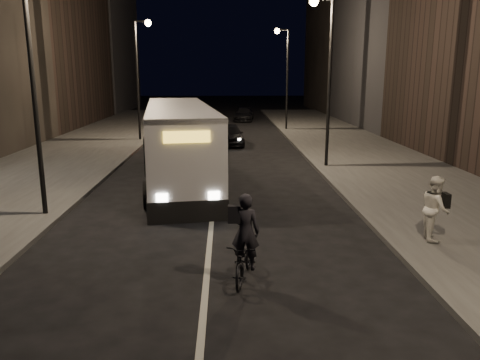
{
  "coord_description": "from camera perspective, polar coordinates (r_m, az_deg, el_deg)",
  "views": [
    {
      "loc": [
        0.48,
        -11.27,
        4.76
      ],
      "look_at": [
        0.92,
        2.94,
        1.5
      ],
      "focal_mm": 35.0,
      "sensor_mm": 36.0,
      "label": 1
    }
  ],
  "objects": [
    {
      "name": "car_near",
      "position": [
        31.7,
        -1.19,
        5.57
      ],
      "size": [
        1.93,
        4.24,
        1.41
      ],
      "primitive_type": "imported",
      "rotation": [
        0.0,
        0.0,
        0.07
      ],
      "color": "black",
      "rests_on": "ground"
    },
    {
      "name": "car_far",
      "position": [
        47.96,
        0.52,
        8.0
      ],
      "size": [
        2.23,
        4.61,
        1.29
      ],
      "primitive_type": "imported",
      "rotation": [
        0.0,
        0.0,
        -0.09
      ],
      "color": "black",
      "rests_on": "ground"
    },
    {
      "name": "pedestrian_woman",
      "position": [
        14.18,
        22.7,
        -3.18
      ],
      "size": [
        0.85,
        1.0,
        1.83
      ],
      "primitive_type": "imported",
      "rotation": [
        0.0,
        0.0,
        1.38
      ],
      "color": "silver",
      "rests_on": "sidewalk_right"
    },
    {
      "name": "streetlight_right_mid",
      "position": [
        23.78,
        10.32,
        14.17
      ],
      "size": [
        1.2,
        0.44,
        8.12
      ],
      "color": "black",
      "rests_on": "sidewalk_right"
    },
    {
      "name": "streetlight_left_near",
      "position": [
        16.35,
        -23.33,
        14.01
      ],
      "size": [
        1.2,
        0.44,
        8.12
      ],
      "color": "black",
      "rests_on": "sidewalk_left"
    },
    {
      "name": "streetlight_left_far",
      "position": [
        33.78,
        -12.03,
        13.67
      ],
      "size": [
        1.2,
        0.44,
        8.12
      ],
      "color": "black",
      "rests_on": "sidewalk_left"
    },
    {
      "name": "cyclist_on_bicycle",
      "position": [
        10.95,
        0.6,
        -8.74
      ],
      "size": [
        1.04,
        1.97,
        2.16
      ],
      "rotation": [
        0.0,
        0.0,
        -0.22
      ],
      "color": "black",
      "rests_on": "ground"
    },
    {
      "name": "streetlight_right_far",
      "position": [
        39.57,
        5.42,
        13.74
      ],
      "size": [
        1.2,
        0.44,
        8.12
      ],
      "color": "black",
      "rests_on": "sidewalk_right"
    },
    {
      "name": "sidewalk_right",
      "position": [
        26.92,
        15.6,
        2.43
      ],
      "size": [
        7.0,
        70.0,
        0.16
      ],
      "primitive_type": "cube",
      "color": "#3C3C39",
      "rests_on": "ground"
    },
    {
      "name": "car_mid",
      "position": [
        33.99,
        -4.63,
        6.07
      ],
      "size": [
        2.0,
        4.58,
        1.46
      ],
      "primitive_type": "imported",
      "rotation": [
        0.0,
        0.0,
        3.25
      ],
      "color": "#313234",
      "rests_on": "ground"
    },
    {
      "name": "ground",
      "position": [
        12.24,
        -3.93,
        -10.0
      ],
      "size": [
        180.0,
        180.0,
        0.0
      ],
      "primitive_type": "plane",
      "color": "black",
      "rests_on": "ground"
    },
    {
      "name": "city_bus",
      "position": [
        21.05,
        -7.45,
        4.83
      ],
      "size": [
        4.33,
        12.75,
        3.38
      ],
      "rotation": [
        0.0,
        0.0,
        0.14
      ],
      "color": "silver",
      "rests_on": "ground"
    },
    {
      "name": "sidewalk_left",
      "position": [
        27.22,
        -21.03,
        2.15
      ],
      "size": [
        7.0,
        70.0,
        0.16
      ],
      "primitive_type": "cube",
      "color": "#3C3C39",
      "rests_on": "ground"
    }
  ]
}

